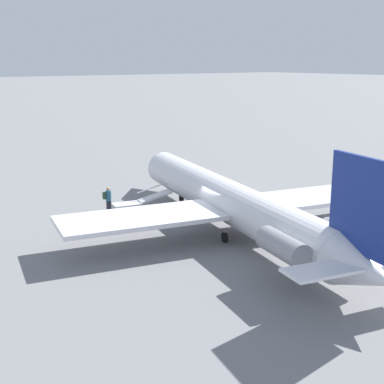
{
  "coord_description": "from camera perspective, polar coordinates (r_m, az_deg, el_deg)",
  "views": [
    {
      "loc": [
        -22.86,
        19.35,
        9.66
      ],
      "look_at": [
        3.18,
        0.05,
        1.64
      ],
      "focal_mm": 50.0,
      "sensor_mm": 36.0,
      "label": 1
    }
  ],
  "objects": [
    {
      "name": "boarding_stairs",
      "position": [
        35.53,
        -6.37,
        -1.37
      ],
      "size": [
        1.88,
        4.14,
        1.59
      ],
      "rotation": [
        0.0,
        0.0,
        -1.8
      ],
      "color": "silver",
      "rests_on": "ground"
    },
    {
      "name": "ground_plane",
      "position": [
        31.47,
        3.53,
        -4.01
      ],
      "size": [
        600.0,
        600.0,
        0.0
      ],
      "primitive_type": "plane",
      "color": "slate"
    },
    {
      "name": "passenger",
      "position": [
        34.84,
        -8.95,
        -0.67
      ],
      "size": [
        0.4,
        0.56,
        1.74
      ],
      "rotation": [
        0.0,
        0.0,
        -1.8
      ],
      "color": "#23232D",
      "rests_on": "ground"
    },
    {
      "name": "airplane_main",
      "position": [
        30.24,
        4.3,
        -1.12
      ],
      "size": [
        26.06,
        19.98,
        6.18
      ],
      "rotation": [
        0.0,
        0.0,
        -0.23
      ],
      "color": "silver",
      "rests_on": "ground"
    }
  ]
}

